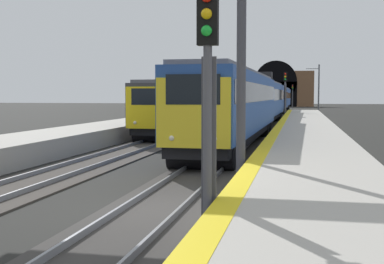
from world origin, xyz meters
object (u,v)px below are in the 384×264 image
at_px(train_adjacent_platform, 226,101).
at_px(railway_signal_mid, 285,92).
at_px(railway_signal_far, 292,94).
at_px(overhead_signal_gantry, 102,19).
at_px(train_main_approaching, 269,99).
at_px(railway_signal_near, 208,92).
at_px(catenary_mast_near, 318,89).

height_order(train_adjacent_platform, railway_signal_mid, railway_signal_mid).
xyz_separation_m(railway_signal_far, overhead_signal_gantry, (-98.40, 4.37, 2.16)).
bearing_deg(railway_signal_mid, overhead_signal_gantry, -5.76).
height_order(train_main_approaching, railway_signal_near, train_main_approaching).
xyz_separation_m(railway_signal_near, railway_signal_far, (104.30, 0.00, 0.13)).
distance_m(railway_signal_far, catenary_mast_near, 34.64).
relative_size(railway_signal_near, railway_signal_far, 0.95).
height_order(railway_signal_near, railway_signal_far, railway_signal_far).
xyz_separation_m(train_main_approaching, train_adjacent_platform, (-0.84, 5.01, -0.21)).
bearing_deg(train_main_approaching, railway_signal_far, 179.05).
bearing_deg(railway_signal_near, railway_signal_mid, -180.00).
bearing_deg(overhead_signal_gantry, catenary_mast_near, -7.71).
height_order(railway_signal_mid, catenary_mast_near, catenary_mast_near).
bearing_deg(railway_signal_far, railway_signal_mid, 0.00).
height_order(train_adjacent_platform, catenary_mast_near, catenary_mast_near).
height_order(overhead_signal_gantry, catenary_mast_near, catenary_mast_near).
height_order(train_adjacent_platform, railway_signal_far, railway_signal_far).
bearing_deg(train_adjacent_platform, train_main_approaching, 100.17).
bearing_deg(overhead_signal_gantry, train_main_approaching, -3.13).
height_order(railway_signal_mid, railway_signal_far, railway_signal_mid).
relative_size(train_adjacent_platform, railway_signal_mid, 11.69).
height_order(railway_signal_near, catenary_mast_near, catenary_mast_near).
xyz_separation_m(train_main_approaching, catenary_mast_near, (18.24, -6.16, 1.39)).
bearing_deg(train_main_approaching, railway_signal_near, 3.15).
relative_size(train_main_approaching, catenary_mast_near, 11.65).
relative_size(railway_signal_mid, catenary_mast_near, 0.73).
distance_m(train_main_approaching, railway_signal_far, 52.64).
distance_m(train_adjacent_platform, overhead_signal_gantry, 45.12).
distance_m(railway_signal_near, railway_signal_far, 104.30).
relative_size(train_main_approaching, railway_signal_mid, 15.87).
distance_m(train_main_approaching, train_adjacent_platform, 5.08).
height_order(railway_signal_near, railway_signal_mid, railway_signal_mid).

